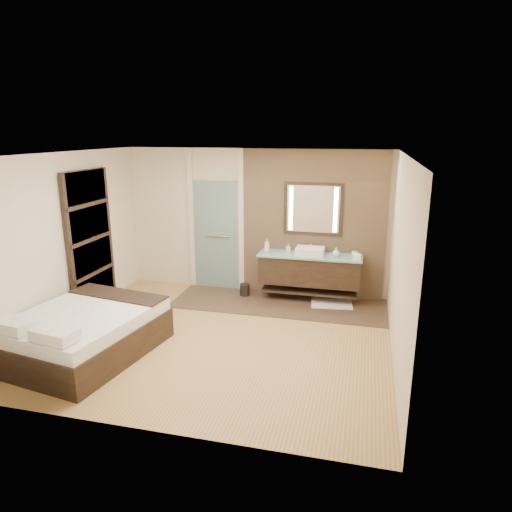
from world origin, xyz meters
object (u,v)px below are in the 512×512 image
(vanity, at_px, (310,270))
(waste_bin, at_px, (245,290))
(mirror_unit, at_px, (313,209))
(bed, at_px, (84,333))

(vanity, xyz_separation_m, waste_bin, (-1.20, -0.07, -0.46))
(vanity, distance_m, waste_bin, 1.29)
(vanity, distance_m, mirror_unit, 1.10)
(mirror_unit, distance_m, bed, 4.33)
(vanity, xyz_separation_m, bed, (-2.75, -2.83, -0.26))
(bed, distance_m, waste_bin, 3.17)
(vanity, bearing_deg, waste_bin, -176.76)
(vanity, distance_m, bed, 3.95)
(mirror_unit, bearing_deg, bed, -131.89)
(mirror_unit, height_order, waste_bin, mirror_unit)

